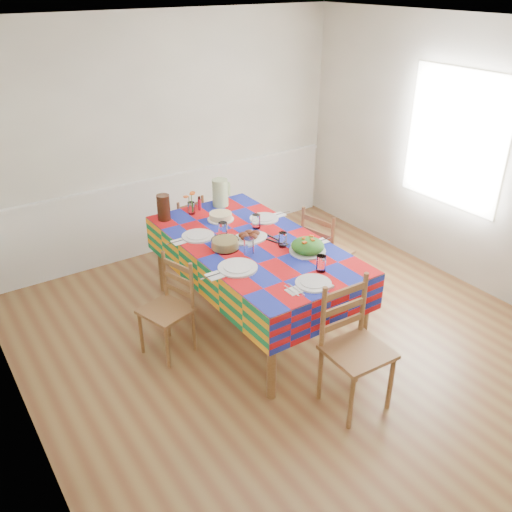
{
  "coord_description": "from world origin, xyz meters",
  "views": [
    {
      "loc": [
        -2.54,
        -3.1,
        3.05
      ],
      "look_at": [
        -0.21,
        0.35,
        0.84
      ],
      "focal_mm": 38.0,
      "sensor_mm": 36.0,
      "label": 1
    }
  ],
  "objects_px": {
    "meat_platter": "(249,236)",
    "chair_near": "(354,348)",
    "chair_right": "(324,253)",
    "chair_left": "(169,308)",
    "green_pitcher": "(220,193)",
    "chair_far": "(186,231)",
    "dining_table": "(253,251)",
    "tea_pitcher": "(164,207)"
  },
  "relations": [
    {
      "from": "dining_table",
      "to": "green_pitcher",
      "type": "xyz_separation_m",
      "value": [
        0.2,
        0.92,
        0.24
      ]
    },
    {
      "from": "chair_near",
      "to": "chair_left",
      "type": "distance_m",
      "value": 1.64
    },
    {
      "from": "dining_table",
      "to": "tea_pitcher",
      "type": "relative_size",
      "value": 8.38
    },
    {
      "from": "meat_platter",
      "to": "green_pitcher",
      "type": "xyz_separation_m",
      "value": [
        0.2,
        0.85,
        0.11
      ]
    },
    {
      "from": "tea_pitcher",
      "to": "chair_left",
      "type": "height_order",
      "value": "tea_pitcher"
    },
    {
      "from": "dining_table",
      "to": "tea_pitcher",
      "type": "distance_m",
      "value": 1.04
    },
    {
      "from": "chair_far",
      "to": "chair_left",
      "type": "distance_m",
      "value": 1.62
    },
    {
      "from": "meat_platter",
      "to": "chair_near",
      "type": "distance_m",
      "value": 1.49
    },
    {
      "from": "chair_far",
      "to": "meat_platter",
      "type": "bearing_deg",
      "value": 83.18
    },
    {
      "from": "meat_platter",
      "to": "tea_pitcher",
      "type": "distance_m",
      "value": 0.96
    },
    {
      "from": "meat_platter",
      "to": "chair_right",
      "type": "distance_m",
      "value": 0.95
    },
    {
      "from": "dining_table",
      "to": "chair_left",
      "type": "distance_m",
      "value": 0.93
    },
    {
      "from": "chair_right",
      "to": "chair_near",
      "type": "bearing_deg",
      "value": 135.28
    },
    {
      "from": "chair_left",
      "to": "meat_platter",
      "type": "bearing_deg",
      "value": 77.02
    },
    {
      "from": "dining_table",
      "to": "chair_far",
      "type": "xyz_separation_m",
      "value": [
        0.0,
        1.38,
        -0.33
      ]
    },
    {
      "from": "chair_near",
      "to": "dining_table",
      "type": "bearing_deg",
      "value": 92.4
    },
    {
      "from": "dining_table",
      "to": "chair_far",
      "type": "height_order",
      "value": "dining_table"
    },
    {
      "from": "meat_platter",
      "to": "chair_far",
      "type": "bearing_deg",
      "value": 90.0
    },
    {
      "from": "green_pitcher",
      "to": "chair_far",
      "type": "height_order",
      "value": "green_pitcher"
    },
    {
      "from": "tea_pitcher",
      "to": "chair_near",
      "type": "height_order",
      "value": "tea_pitcher"
    },
    {
      "from": "tea_pitcher",
      "to": "green_pitcher",
      "type": "bearing_deg",
      "value": 0.39
    },
    {
      "from": "green_pitcher",
      "to": "tea_pitcher",
      "type": "distance_m",
      "value": 0.65
    },
    {
      "from": "chair_far",
      "to": "chair_right",
      "type": "xyz_separation_m",
      "value": [
        0.87,
        -1.39,
        0.07
      ]
    },
    {
      "from": "dining_table",
      "to": "chair_near",
      "type": "xyz_separation_m",
      "value": [
        0.0,
        -1.37,
        -0.24
      ]
    },
    {
      "from": "meat_platter",
      "to": "chair_left",
      "type": "relative_size",
      "value": 0.4
    },
    {
      "from": "tea_pitcher",
      "to": "chair_far",
      "type": "xyz_separation_m",
      "value": [
        0.46,
        0.46,
        -0.56
      ]
    },
    {
      "from": "chair_right",
      "to": "tea_pitcher",
      "type": "bearing_deg",
      "value": 42.91
    },
    {
      "from": "chair_left",
      "to": "green_pitcher",
      "type": "bearing_deg",
      "value": 113.25
    },
    {
      "from": "green_pitcher",
      "to": "chair_right",
      "type": "bearing_deg",
      "value": -54.18
    },
    {
      "from": "meat_platter",
      "to": "green_pitcher",
      "type": "relative_size",
      "value": 1.27
    },
    {
      "from": "green_pitcher",
      "to": "chair_near",
      "type": "xyz_separation_m",
      "value": [
        -0.2,
        -2.29,
        -0.48
      ]
    },
    {
      "from": "tea_pitcher",
      "to": "chair_far",
      "type": "bearing_deg",
      "value": 45.44
    },
    {
      "from": "dining_table",
      "to": "meat_platter",
      "type": "height_order",
      "value": "meat_platter"
    },
    {
      "from": "green_pitcher",
      "to": "chair_far",
      "type": "relative_size",
      "value": 0.34
    },
    {
      "from": "chair_far",
      "to": "chair_left",
      "type": "bearing_deg",
      "value": 50.39
    },
    {
      "from": "dining_table",
      "to": "chair_left",
      "type": "bearing_deg",
      "value": 179.22
    },
    {
      "from": "dining_table",
      "to": "green_pitcher",
      "type": "distance_m",
      "value": 0.97
    },
    {
      "from": "chair_far",
      "to": "chair_left",
      "type": "height_order",
      "value": "chair_left"
    },
    {
      "from": "tea_pitcher",
      "to": "chair_left",
      "type": "xyz_separation_m",
      "value": [
        -0.42,
        -0.9,
        -0.54
      ]
    },
    {
      "from": "tea_pitcher",
      "to": "chair_left",
      "type": "distance_m",
      "value": 1.13
    },
    {
      "from": "meat_platter",
      "to": "green_pitcher",
      "type": "height_order",
      "value": "green_pitcher"
    },
    {
      "from": "dining_table",
      "to": "chair_right",
      "type": "height_order",
      "value": "chair_right"
    }
  ]
}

